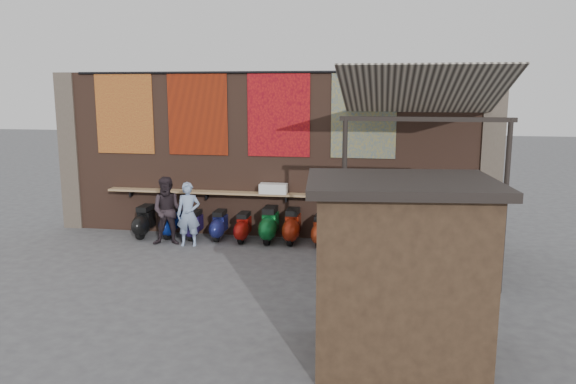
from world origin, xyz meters
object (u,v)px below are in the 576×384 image
Objects in this scene: shopper_navy at (461,234)px; scooter_stool_7 at (320,231)px; scooter_stool_4 at (243,227)px; diner_right at (168,211)px; scooter_stool_2 at (194,225)px; scooter_stool_5 at (270,225)px; scooter_stool_0 at (145,222)px; scooter_stool_8 at (347,230)px; scooter_stool_1 at (171,222)px; scooter_stool_6 at (292,226)px; market_stall at (398,275)px; scooter_stool_9 at (373,232)px; shopper_tan at (412,231)px; shelf_box at (273,189)px; diner_left at (188,214)px; shopper_grey at (468,243)px; scooter_stool_3 at (219,225)px.

scooter_stool_7 is at bearing -65.65° from shopper_navy.
scooter_stool_4 is 0.45× the size of diner_right.
scooter_stool_2 is 1.86m from scooter_stool_5.
scooter_stool_0 is 1.13× the size of scooter_stool_2.
scooter_stool_2 is at bearing -49.99° from shopper_navy.
scooter_stool_5 is 1.83m from scooter_stool_8.
scooter_stool_1 is 0.95× the size of scooter_stool_6.
shopper_navy reaches higher than scooter_stool_7.
scooter_stool_4 is at bearing 116.94° from market_stall.
scooter_stool_9 is at bearing 0.49° from scooter_stool_4.
diner_right reaches higher than scooter_stool_4.
scooter_stool_4 is 0.98× the size of scooter_stool_7.
shopper_tan reaches higher than scooter_stool_1.
market_stall is (3.50, -5.36, 0.83)m from scooter_stool_4.
shelf_box is 0.82× the size of scooter_stool_1.
market_stall is (4.66, -4.81, 0.42)m from diner_left.
scooter_stool_5 reaches higher than scooter_stool_4.
shopper_grey is (6.48, -1.72, 0.02)m from diner_right.
shopper_tan reaches higher than scooter_stool_7.
scooter_stool_5 reaches higher than scooter_stool_9.
scooter_stool_1 is at bearing -9.03° from shopper_grey.
scooter_stool_1 reaches higher than scooter_stool_3.
scooter_stool_2 is 0.48× the size of diner_left.
scooter_stool_8 is (3.69, 0.05, 0.01)m from scooter_stool_2.
shopper_navy is (4.06, -2.35, -0.32)m from shelf_box.
shopper_tan is (5.07, -1.75, 0.52)m from scooter_stool_2.
shelf_box is 4.70m from shopper_navy.
scooter_stool_1 reaches higher than scooter_stool_4.
market_stall is (5.14, -4.81, 0.37)m from diner_right.
shopper_tan is at bearing -24.04° from scooter_stool_4.
diner_right is 0.98× the size of shopper_grey.
diner_right is (0.20, -0.65, 0.42)m from scooter_stool_1.
scooter_stool_8 is (3.07, 0.01, 0.00)m from scooter_stool_3.
market_stall reaches higher than scooter_stool_9.
scooter_stool_4 is 1.79m from diner_right.
shelf_box is at bearing 110.16° from market_stall.
shopper_navy reaches higher than diner_right.
scooter_stool_6 reaches higher than scooter_stool_3.
market_stall is at bearing -115.65° from shopper_tan.
scooter_stool_6 is at bearing 1.08° from diner_right.
diner_left reaches higher than scooter_stool_7.
scooter_stool_5 is at bearing 130.60° from shopper_tan.
scooter_stool_8 is at bearing 107.21° from shopper_tan.
scooter_stool_9 is at bearing 88.50° from market_stall.
scooter_stool_2 is at bearing -4.82° from scooter_stool_1.
scooter_stool_8 is 0.46× the size of shopper_grey.
scooter_stool_1 is at bearing 95.39° from diner_right.
scooter_stool_3 is at bearing -52.37° from shopper_navy.
shopper_grey is at bearing -32.23° from shelf_box.
scooter_stool_7 is 3.07m from diner_left.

